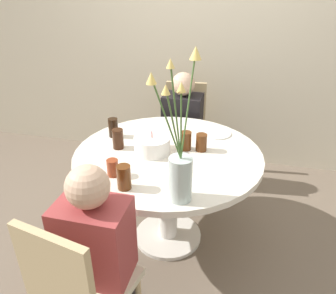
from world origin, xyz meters
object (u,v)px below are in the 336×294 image
(chair_left_flank, at_px, (184,126))
(chair_near_front, at_px, (77,287))
(drink_glass_2, at_px, (118,139))
(drink_glass_5, at_px, (113,128))
(person_guest, at_px, (98,264))
(drink_glass_1, at_px, (124,177))
(flower_vase, at_px, (180,166))
(person_woman, at_px, (182,133))
(birthday_cake, at_px, (152,145))
(drink_glass_0, at_px, (186,141))
(side_plate, at_px, (217,133))
(drink_glass_4, at_px, (113,168))
(drink_glass_3, at_px, (201,142))

(chair_left_flank, bearing_deg, chair_near_front, -98.14)
(chair_left_flank, height_order, drink_glass_2, chair_left_flank)
(chair_left_flank, xyz_separation_m, drink_glass_5, (-0.36, -0.83, 0.30))
(chair_near_front, distance_m, person_guest, 0.16)
(drink_glass_1, height_order, person_guest, person_guest)
(flower_vase, xyz_separation_m, drink_glass_1, (-0.32, 0.02, -0.13))
(person_woman, bearing_deg, chair_near_front, -94.04)
(birthday_cake, height_order, flower_vase, flower_vase)
(drink_glass_0, distance_m, person_guest, 0.96)
(flower_vase, bearing_deg, side_plate, 83.24)
(drink_glass_0, xyz_separation_m, drink_glass_2, (-0.45, -0.09, 0.00))
(side_plate, xyz_separation_m, person_guest, (-0.45, -1.17, -0.24))
(side_plate, bearing_deg, drink_glass_5, -162.96)
(drink_glass_4, bearing_deg, person_guest, -79.47)
(chair_near_front, relative_size, drink_glass_2, 6.63)
(person_guest, bearing_deg, chair_left_flank, 87.42)
(chair_left_flank, xyz_separation_m, side_plate, (0.37, -0.60, 0.23))
(person_woman, bearing_deg, birthday_cake, -92.27)
(drink_glass_4, distance_m, person_guest, 0.54)
(chair_near_front, relative_size, person_woman, 0.85)
(drink_glass_0, relative_size, person_woman, 0.12)
(chair_near_front, relative_size, drink_glass_4, 8.85)
(drink_glass_0, bearing_deg, drink_glass_1, -114.01)
(chair_left_flank, distance_m, person_guest, 1.77)
(flower_vase, xyz_separation_m, drink_glass_0, (-0.08, 0.56, -0.13))
(drink_glass_2, distance_m, drink_glass_5, 0.19)
(birthday_cake, height_order, drink_glass_2, birthday_cake)
(drink_glass_3, bearing_deg, side_plate, 75.24)
(drink_glass_1, height_order, person_woman, person_woman)
(side_plate, relative_size, drink_glass_4, 2.03)
(drink_glass_0, bearing_deg, person_guest, -107.02)
(drink_glass_2, distance_m, person_woman, 0.93)
(drink_glass_2, bearing_deg, side_plate, 31.73)
(side_plate, relative_size, person_woman, 0.19)
(drink_glass_2, xyz_separation_m, drink_glass_5, (-0.10, 0.16, 0.00))
(chair_near_front, bearing_deg, drink_glass_2, -69.44)
(birthday_cake, xyz_separation_m, drink_glass_1, (-0.03, -0.44, 0.02))
(flower_vase, bearing_deg, chair_near_front, -128.55)
(chair_near_front, distance_m, drink_glass_5, 1.17)
(drink_glass_2, height_order, drink_glass_4, drink_glass_2)
(flower_vase, distance_m, drink_glass_1, 0.34)
(drink_glass_4, relative_size, drink_glass_5, 0.74)
(drink_glass_5, bearing_deg, drink_glass_2, -58.25)
(drink_glass_3, height_order, drink_glass_4, drink_glass_3)
(birthday_cake, distance_m, flower_vase, 0.56)
(drink_glass_3, bearing_deg, drink_glass_0, -174.32)
(side_plate, bearing_deg, drink_glass_3, -104.76)
(chair_left_flank, distance_m, chair_near_front, 1.93)
(chair_left_flank, height_order, drink_glass_0, chair_left_flank)
(birthday_cake, height_order, side_plate, birthday_cake)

